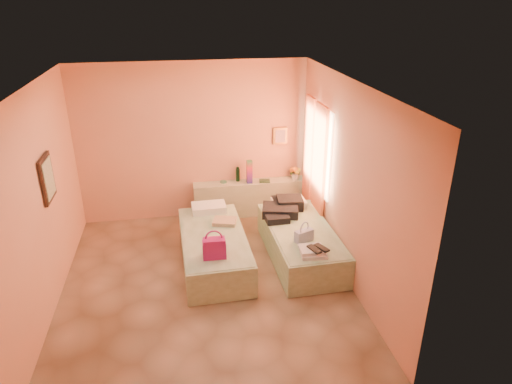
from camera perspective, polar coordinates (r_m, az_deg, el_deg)
ground at (r=6.68m, az=-6.18°, el=-11.29°), size 4.50×4.50×0.00m
room_walls at (r=6.39m, az=-5.43°, el=5.10°), size 4.02×4.51×2.81m
headboard_ledge at (r=8.43m, az=-0.76°, el=-0.74°), size 2.05×0.30×0.65m
bed_left at (r=6.98m, az=-5.27°, el=-7.09°), size 0.95×2.02×0.50m
bed_right at (r=7.15m, az=5.58°, el=-6.34°), size 0.95×2.02×0.50m
water_bottle at (r=8.29m, az=-2.29°, el=2.22°), size 0.07×0.07×0.26m
rainbow_box at (r=8.17m, az=-0.83°, el=2.55°), size 0.10×0.10×0.43m
small_dish at (r=8.27m, az=-4.10°, el=1.28°), size 0.13×0.13×0.03m
green_book at (r=8.29m, az=1.08°, el=1.38°), size 0.21×0.16×0.03m
flower_vase at (r=8.40m, az=4.92°, el=2.51°), size 0.23×0.23×0.28m
magenta_handbag at (r=6.23m, az=-5.24°, el=-6.95°), size 0.32×0.18×0.29m
khaki_garment at (r=7.15m, az=-3.93°, el=-3.68°), size 0.41×0.36×0.06m
clothes_pile at (r=7.40m, az=3.45°, el=-2.12°), size 0.68×0.68×0.19m
blue_handbag at (r=6.65m, az=6.02°, el=-5.45°), size 0.30×0.21×0.18m
towel_stack at (r=6.36m, az=7.18°, el=-7.40°), size 0.38×0.33×0.10m
sandal_pair at (r=6.31m, az=7.79°, el=-7.05°), size 0.25×0.29×0.02m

